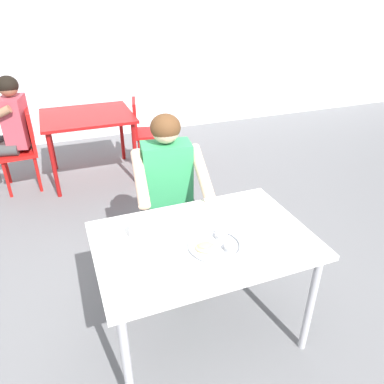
# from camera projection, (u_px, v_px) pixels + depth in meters

# --- Properties ---
(ground_plane) EXTENTS (12.00, 12.00, 0.05)m
(ground_plane) POSITION_uv_depth(u_px,v_px,m) (190.00, 333.00, 2.31)
(ground_plane) COLOR slate
(back_wall) EXTENTS (12.00, 0.12, 3.40)m
(back_wall) POSITION_uv_depth(u_px,v_px,m) (83.00, 10.00, 4.62)
(back_wall) COLOR white
(back_wall) RESTS_ON ground
(table_foreground) EXTENTS (1.16, 0.77, 0.73)m
(table_foreground) POSITION_uv_depth(u_px,v_px,m) (203.00, 249.00, 1.98)
(table_foreground) COLOR white
(table_foreground) RESTS_ON ground
(thali_tray) EXTENTS (0.28, 0.28, 0.03)m
(thali_tray) POSITION_uv_depth(u_px,v_px,m) (216.00, 245.00, 1.87)
(thali_tray) COLOR #B7BABF
(thali_tray) RESTS_ON table_foreground
(drinking_cup) EXTENTS (0.07, 0.07, 0.09)m
(drinking_cup) POSITION_uv_depth(u_px,v_px,m) (135.00, 230.00, 1.93)
(drinking_cup) COLOR silver
(drinking_cup) RESTS_ON table_foreground
(chair_foreground) EXTENTS (0.45, 0.44, 0.87)m
(chair_foreground) POSITION_uv_depth(u_px,v_px,m) (165.00, 197.00, 2.79)
(chair_foreground) COLOR silver
(chair_foreground) RESTS_ON ground
(diner_foreground) EXTENTS (0.54, 0.59, 1.20)m
(diner_foreground) POSITION_uv_depth(u_px,v_px,m) (170.00, 186.00, 2.50)
(diner_foreground) COLOR #313131
(diner_foreground) RESTS_ON ground
(table_background_red) EXTENTS (0.96, 0.85, 0.74)m
(table_background_red) POSITION_uv_depth(u_px,v_px,m) (88.00, 122.00, 3.93)
(table_background_red) COLOR #B71414
(table_background_red) RESTS_ON ground
(chair_red_left) EXTENTS (0.41, 0.46, 0.85)m
(chair_red_left) POSITION_uv_depth(u_px,v_px,m) (24.00, 144.00, 3.80)
(chair_red_left) COLOR red
(chair_red_left) RESTS_ON ground
(chair_red_right) EXTENTS (0.47, 0.46, 0.83)m
(chair_red_right) POSITION_uv_depth(u_px,v_px,m) (145.00, 129.00, 4.23)
(chair_red_right) COLOR #AD1414
(chair_red_right) RESTS_ON ground
(patron_background) EXTENTS (0.60, 0.56, 1.19)m
(patron_background) POSITION_uv_depth(u_px,v_px,m) (7.00, 124.00, 3.67)
(patron_background) COLOR #3D3D3D
(patron_background) RESTS_ON ground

